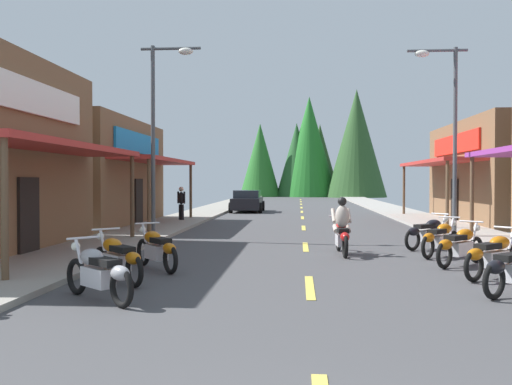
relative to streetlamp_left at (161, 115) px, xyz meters
name	(u,v)px	position (x,y,z in m)	size (l,w,h in m)	color
ground	(303,219)	(4.82, 11.83, -4.27)	(9.42, 86.31, 0.10)	#424244
sidewalk_left	(191,216)	(-1.22, 11.83, -4.16)	(2.67, 86.31, 0.12)	gray
sidewalk_right	(417,218)	(10.87, 11.83, -4.16)	(2.67, 86.31, 0.12)	#9E9991
centerline_dashes	(302,215)	(4.82, 14.19, -4.21)	(0.16, 58.25, 0.01)	#E0C64C
storefront_left_far	(46,173)	(-6.79, 6.10, -1.85)	(10.35, 9.66, 4.71)	brown
streetlamp_left	(161,115)	(0.00, 0.00, 0.00)	(2.03, 0.30, 6.54)	#474C51
streetlamp_right	(447,116)	(9.65, 1.00, 0.01)	(2.03, 0.30, 6.55)	#474C51
motorcycle_parked_right_2	(494,255)	(8.60, -6.97, -3.73)	(1.66, 1.50, 1.04)	black
motorcycle_parked_right_3	(460,245)	(8.41, -5.22, -3.73)	(1.54, 1.62, 1.04)	black
motorcycle_parked_right_4	(440,238)	(8.36, -3.57, -3.73)	(1.42, 1.73, 1.04)	black
motorcycle_parked_right_5	(429,232)	(8.42, -1.93, -3.73)	(1.71, 1.45, 1.04)	black
motorcycle_parked_left_0	(99,272)	(1.30, -9.75, -3.73)	(1.67, 1.50, 1.04)	black
motorcycle_parked_left_1	(117,258)	(1.05, -8.00, -3.73)	(1.53, 1.63, 1.04)	black
motorcycle_parked_left_2	(157,248)	(1.43, -6.39, -3.73)	(1.39, 1.75, 1.04)	black
rider_cruising_lead	(342,231)	(5.78, -3.40, -3.56)	(0.60, 2.14, 1.57)	black
pedestrian_browsing	(181,202)	(-1.05, 8.32, -3.22)	(0.46, 0.43, 1.72)	black
parked_car_curbside	(247,201)	(1.31, 17.72, -3.53)	(2.09, 4.31, 1.40)	black
treeline_backdrop	(319,150)	(7.13, 53.70, 1.63)	(18.29, 10.33, 13.23)	#284C23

